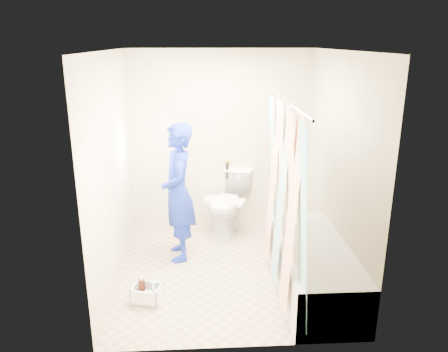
{
  "coord_description": "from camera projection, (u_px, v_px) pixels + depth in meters",
  "views": [
    {
      "loc": [
        -0.29,
        -4.4,
        2.5
      ],
      "look_at": [
        -0.01,
        0.38,
        1.0
      ],
      "focal_mm": 35.0,
      "sensor_mm": 36.0,
      "label": 1
    }
  ],
  "objects": [
    {
      "name": "plumber",
      "position": [
        178.0,
        193.0,
        5.04
      ],
      "size": [
        0.47,
        0.64,
        1.62
      ],
      "primitive_type": "imported",
      "rotation": [
        0.0,
        0.0,
        -1.43
      ],
      "color": "#1030A9",
      "rests_on": "ground"
    },
    {
      "name": "wall_back",
      "position": [
        221.0,
        141.0,
        5.83
      ],
      "size": [
        2.4,
        0.02,
        2.4
      ],
      "primitive_type": "cube",
      "color": "beige",
      "rests_on": "ground"
    },
    {
      "name": "floor",
      "position": [
        227.0,
        270.0,
        4.95
      ],
      "size": [
        2.6,
        2.6,
        0.0
      ],
      "primitive_type": "plane",
      "color": "tan",
      "rests_on": "ground"
    },
    {
      "name": "wall_right",
      "position": [
        339.0,
        167.0,
        4.66
      ],
      "size": [
        0.02,
        2.6,
        2.4
      ],
      "primitive_type": "cube",
      "color": "beige",
      "rests_on": "ground"
    },
    {
      "name": "wall_left",
      "position": [
        112.0,
        171.0,
        4.53
      ],
      "size": [
        0.02,
        2.6,
        2.4
      ],
      "primitive_type": "cube",
      "color": "beige",
      "rests_on": "ground"
    },
    {
      "name": "wall_front",
      "position": [
        238.0,
        217.0,
        3.35
      ],
      "size": [
        2.4,
        0.02,
        2.4
      ],
      "primitive_type": "cube",
      "color": "beige",
      "rests_on": "ground"
    },
    {
      "name": "cleaning_caddy",
      "position": [
        148.0,
        294.0,
        4.34
      ],
      "size": [
        0.32,
        0.28,
        0.21
      ],
      "rotation": [
        0.0,
        0.0,
        -0.24
      ],
      "color": "white",
      "rests_on": "ground"
    },
    {
      "name": "tank_lid",
      "position": [
        225.0,
        201.0,
        5.68
      ],
      "size": [
        0.56,
        0.4,
        0.04
      ],
      "primitive_type": "cube",
      "rotation": [
        0.0,
        0.0,
        -0.39
      ],
      "color": "white",
      "rests_on": "toilet"
    },
    {
      "name": "curtain_rod",
      "position": [
        287.0,
        103.0,
        3.99
      ],
      "size": [
        0.02,
        1.9,
        0.02
      ],
      "primitive_type": "cylinder",
      "rotation": [
        1.57,
        0.0,
        0.0
      ],
      "color": "silver",
      "rests_on": "wall_back"
    },
    {
      "name": "shower_curtain",
      "position": [
        283.0,
        198.0,
        4.27
      ],
      "size": [
        0.06,
        1.75,
        1.8
      ],
      "primitive_type": "cube",
      "color": "white",
      "rests_on": "curtain_rod"
    },
    {
      "name": "ceiling",
      "position": [
        228.0,
        50.0,
        4.23
      ],
      "size": [
        2.4,
        2.6,
        0.02
      ],
      "primitive_type": "cube",
      "color": "silver",
      "rests_on": "wall_back"
    },
    {
      "name": "bathtub",
      "position": [
        312.0,
        265.0,
        4.51
      ],
      "size": [
        0.7,
        1.75,
        0.5
      ],
      "color": "silver",
      "rests_on": "ground"
    },
    {
      "name": "tank_internals",
      "position": [
        230.0,
        169.0,
        5.92
      ],
      "size": [
        0.19,
        0.11,
        0.27
      ],
      "color": "black",
      "rests_on": "toilet"
    },
    {
      "name": "toilet",
      "position": [
        228.0,
        203.0,
        5.82
      ],
      "size": [
        0.75,
        0.94,
        0.84
      ],
      "primitive_type": "imported",
      "rotation": [
        0.0,
        0.0,
        -0.39
      ],
      "color": "white",
      "rests_on": "ground"
    }
  ]
}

